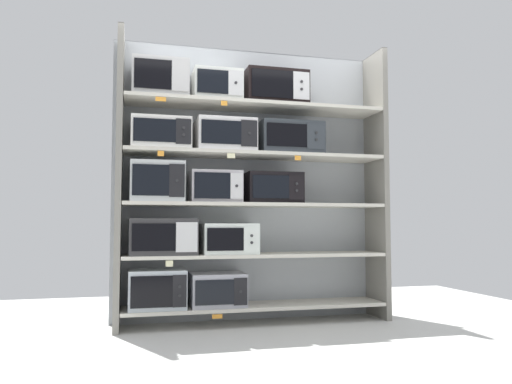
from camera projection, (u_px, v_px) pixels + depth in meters
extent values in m
cube|color=silver|center=(292.00, 353.00, 3.39)|extent=(6.30, 6.00, 0.02)
cube|color=#9EA3A8|center=(250.00, 183.00, 4.66)|extent=(2.50, 0.04, 2.51)
cube|color=gray|center=(119.00, 178.00, 4.16)|extent=(0.05, 0.41, 2.51)
cube|color=gray|center=(377.00, 183.00, 4.73)|extent=(0.05, 0.41, 2.51)
cube|color=beige|center=(256.00, 306.00, 4.37)|extent=(2.30, 0.41, 0.03)
cube|color=#B1BBC3|center=(157.00, 289.00, 4.17)|extent=(0.47, 0.38, 0.32)
cube|color=black|center=(152.00, 292.00, 3.97)|extent=(0.33, 0.01, 0.25)
cube|color=black|center=(180.00, 291.00, 4.03)|extent=(0.11, 0.01, 0.26)
cylinder|color=#262628|center=(180.00, 296.00, 4.02)|extent=(0.02, 0.01, 0.02)
cylinder|color=#262628|center=(180.00, 287.00, 4.02)|extent=(0.02, 0.01, 0.02)
cube|color=#A2A2AC|center=(217.00, 289.00, 4.30)|extent=(0.46, 0.37, 0.28)
cube|color=black|center=(215.00, 292.00, 4.10)|extent=(0.32, 0.01, 0.20)
cube|color=black|center=(241.00, 292.00, 4.15)|extent=(0.11, 0.01, 0.23)
cylinder|color=#262628|center=(241.00, 292.00, 4.14)|extent=(0.02, 0.01, 0.02)
cube|color=orange|center=(217.00, 316.00, 4.07)|extent=(0.09, 0.00, 0.04)
cube|color=beige|center=(256.00, 255.00, 4.40)|extent=(2.30, 0.41, 0.03)
cube|color=#302F31|center=(163.00, 237.00, 4.21)|extent=(0.56, 0.40, 0.30)
cube|color=black|center=(154.00, 237.00, 3.99)|extent=(0.35, 0.01, 0.22)
cube|color=silver|center=(187.00, 237.00, 4.06)|extent=(0.18, 0.01, 0.24)
cube|color=silver|center=(228.00, 239.00, 4.35)|extent=(0.47, 0.39, 0.26)
cube|color=black|center=(226.00, 239.00, 4.14)|extent=(0.31, 0.01, 0.19)
cube|color=silver|center=(251.00, 239.00, 4.20)|extent=(0.14, 0.01, 0.21)
cylinder|color=#262628|center=(252.00, 243.00, 4.18)|extent=(0.02, 0.01, 0.02)
cylinder|color=#262628|center=(252.00, 236.00, 4.19)|extent=(0.02, 0.01, 0.02)
cube|color=beige|center=(169.00, 264.00, 4.01)|extent=(0.06, 0.00, 0.05)
cube|color=beige|center=(256.00, 205.00, 4.43)|extent=(2.30, 0.41, 0.03)
cube|color=#B8BEBE|center=(157.00, 182.00, 4.23)|extent=(0.45, 0.41, 0.34)
cube|color=black|center=(151.00, 180.00, 4.01)|extent=(0.29, 0.01, 0.25)
cube|color=black|center=(177.00, 181.00, 4.07)|extent=(0.13, 0.01, 0.27)
cylinder|color=#262628|center=(177.00, 180.00, 4.06)|extent=(0.02, 0.01, 0.02)
cube|color=#B6B1B6|center=(215.00, 187.00, 4.35)|extent=(0.44, 0.33, 0.27)
cube|color=black|center=(212.00, 185.00, 4.17)|extent=(0.31, 0.01, 0.22)
cube|color=silver|center=(237.00, 186.00, 4.22)|extent=(0.11, 0.01, 0.22)
cylinder|color=#262628|center=(237.00, 186.00, 4.22)|extent=(0.02, 0.01, 0.02)
cube|color=black|center=(273.00, 188.00, 4.48)|extent=(0.49, 0.34, 0.27)
cube|color=black|center=(271.00, 187.00, 4.29)|extent=(0.33, 0.01, 0.20)
cube|color=black|center=(296.00, 187.00, 4.35)|extent=(0.14, 0.01, 0.22)
cylinder|color=#262628|center=(297.00, 191.00, 4.34)|extent=(0.02, 0.01, 0.02)
cylinder|color=#262628|center=(297.00, 184.00, 4.34)|extent=(0.02, 0.01, 0.02)
cube|color=beige|center=(256.00, 155.00, 4.46)|extent=(2.30, 0.41, 0.03)
cube|color=silver|center=(160.00, 135.00, 4.26)|extent=(0.50, 0.42, 0.26)
cube|color=black|center=(155.00, 130.00, 4.04)|extent=(0.34, 0.01, 0.19)
cube|color=black|center=(184.00, 131.00, 4.10)|extent=(0.13, 0.01, 0.21)
cylinder|color=#262628|center=(184.00, 135.00, 4.09)|extent=(0.02, 0.01, 0.02)
cylinder|color=#262628|center=(184.00, 128.00, 4.09)|extent=(0.02, 0.01, 0.02)
cube|color=silver|center=(225.00, 137.00, 4.40)|extent=(0.51, 0.41, 0.28)
cube|color=black|center=(221.00, 132.00, 4.18)|extent=(0.34, 0.01, 0.20)
cube|color=black|center=(249.00, 133.00, 4.24)|extent=(0.14, 0.01, 0.23)
cylinder|color=#262628|center=(249.00, 133.00, 4.23)|extent=(0.02, 0.01, 0.02)
cube|color=#2D3338|center=(288.00, 139.00, 4.54)|extent=(0.57, 0.41, 0.29)
cube|color=black|center=(287.00, 135.00, 4.32)|extent=(0.36, 0.01, 0.20)
cube|color=#2D3338|center=(316.00, 136.00, 4.39)|extent=(0.17, 0.01, 0.23)
cylinder|color=#262628|center=(316.00, 140.00, 4.38)|extent=(0.02, 0.01, 0.02)
cylinder|color=#262628|center=(316.00, 133.00, 4.38)|extent=(0.02, 0.01, 0.02)
cube|color=orange|center=(161.00, 153.00, 4.05)|extent=(0.05, 0.00, 0.04)
cube|color=beige|center=(231.00, 156.00, 4.19)|extent=(0.07, 0.00, 0.04)
cube|color=orange|center=(298.00, 158.00, 4.33)|extent=(0.06, 0.00, 0.04)
cube|color=beige|center=(256.00, 106.00, 4.49)|extent=(2.30, 0.41, 0.03)
cube|color=beige|center=(160.00, 80.00, 4.29)|extent=(0.48, 0.34, 0.33)
cube|color=black|center=(153.00, 74.00, 4.10)|extent=(0.30, 0.01, 0.25)
cube|color=beige|center=(180.00, 76.00, 4.16)|extent=(0.14, 0.01, 0.26)
cube|color=silver|center=(217.00, 87.00, 4.41)|extent=(0.42, 0.33, 0.27)
cube|color=black|center=(213.00, 81.00, 4.23)|extent=(0.27, 0.01, 0.20)
cube|color=silver|center=(236.00, 83.00, 4.28)|extent=(0.13, 0.01, 0.22)
cylinder|color=#262628|center=(236.00, 83.00, 4.27)|extent=(0.02, 0.01, 0.02)
cube|color=black|center=(275.00, 89.00, 4.54)|extent=(0.57, 0.33, 0.31)
cube|color=black|center=(273.00, 84.00, 4.36)|extent=(0.38, 0.01, 0.25)
cube|color=silver|center=(301.00, 86.00, 4.43)|extent=(0.15, 0.01, 0.25)
cylinder|color=#262628|center=(302.00, 89.00, 4.41)|extent=(0.02, 0.01, 0.02)
cylinder|color=#262628|center=(302.00, 82.00, 4.42)|extent=(0.02, 0.01, 0.02)
cube|color=orange|center=(161.00, 99.00, 4.08)|extent=(0.09, 0.00, 0.04)
cube|color=orange|center=(224.00, 103.00, 4.20)|extent=(0.05, 0.00, 0.04)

